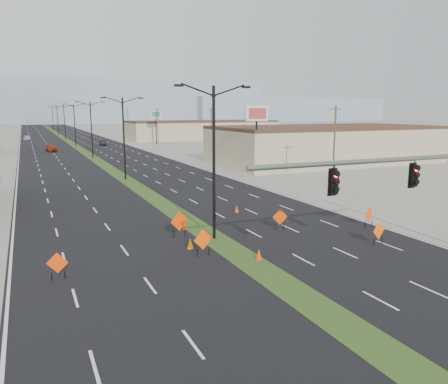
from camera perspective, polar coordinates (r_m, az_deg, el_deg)
name	(u,v)px	position (r m, az deg, el deg)	size (l,w,h in m)	color
ground	(326,314)	(19.63, 13.16, -15.21)	(600.00, 600.00, 0.00)	gray
road_surface	(74,145)	(114.70, -18.97, 5.80)	(25.00, 400.00, 0.02)	black
median_strip	(74,145)	(114.70, -18.97, 5.80)	(2.00, 400.00, 0.04)	#2F4F1C
building_se_near	(325,146)	(74.33, 13.00, 5.93)	(36.00, 18.00, 5.50)	#BEAE88
building_se_far	(202,131)	(133.34, -2.88, 8.02)	(44.00, 16.00, 5.00)	#BEAE88
mesa_center	(103,102)	(318.03, -15.52, 11.22)	(220.00, 50.00, 28.00)	#8599A5
mesa_east	(284,110)	(358.92, 7.83, 10.59)	(160.00, 50.00, 18.00)	#8599A5
signal_mast	(439,182)	(25.47, 26.28, 1.23)	(16.30, 0.60, 8.00)	slate
streetlight_0	(214,158)	(28.28, -1.33, 4.43)	(5.15, 0.24, 10.02)	black
streetlight_1	(124,136)	(55.06, -12.96, 7.17)	(5.15, 0.24, 10.02)	black
streetlight_2	(91,128)	(82.65, -16.94, 8.04)	(5.15, 0.24, 10.02)	black
streetlight_3	(75,124)	(110.45, -18.93, 8.46)	(5.15, 0.24, 10.02)	black
streetlight_4	(64,121)	(138.33, -20.12, 8.70)	(5.15, 0.24, 10.02)	black
streetlight_5	(58,119)	(166.25, -20.91, 8.86)	(5.15, 0.24, 10.02)	black
streetlight_6	(53,118)	(194.19, -21.47, 8.98)	(5.15, 0.24, 10.02)	black
utility_pole_0	(334,145)	(49.88, 14.20, 5.93)	(1.60, 0.20, 9.00)	#4C3823
utility_pole_1	(211,132)	(80.20, -1.68, 7.89)	(1.60, 0.20, 9.00)	#4C3823
utility_pole_2	(158,126)	(113.26, -8.64, 8.57)	(1.60, 0.20, 9.00)	#4C3823
utility_pole_3	(128,122)	(147.21, -12.43, 8.88)	(1.60, 0.20, 9.00)	#4C3823
car_left	(51,148)	(98.65, -21.66, 5.36)	(1.73, 4.29, 1.46)	maroon
car_mid	(103,143)	(112.21, -15.58, 6.22)	(1.37, 3.92, 1.29)	black
car_far	(27,138)	(138.25, -24.31, 6.44)	(1.86, 4.58, 1.33)	#ACB0B5
construction_sign_0	(57,264)	(23.80, -20.93, -8.79)	(1.05, 0.35, 1.44)	#FA3905
construction_sign_1	(203,240)	(25.67, -2.76, -6.32)	(1.24, 0.29, 1.68)	#F44E05
construction_sign_2	(179,222)	(29.56, -5.87, -3.92)	(1.32, 0.43, 1.82)	#FF3D05
construction_sign_3	(280,218)	(31.59, 7.32, -3.35)	(1.13, 0.22, 1.51)	#E93A04
construction_sign_4	(379,231)	(29.49, 19.56, -4.87)	(1.14, 0.29, 1.54)	#FF6305
construction_sign_5	(369,215)	(33.70, 18.40, -2.87)	(1.10, 0.51, 1.57)	#FF4405
cone_0	(259,255)	(25.30, 4.57, -8.16)	(0.40, 0.40, 0.67)	#DE3E04
cone_1	(190,244)	(27.32, -4.43, -6.74)	(0.40, 0.40, 0.66)	orange
cone_2	(237,209)	(36.72, 1.66, -2.21)	(0.38, 0.38, 0.64)	#F33905
cone_3	(185,226)	(31.63, -5.13, -4.43)	(0.33, 0.33, 0.56)	#EA3E04
pole_sign_east_near	(257,119)	(57.44, 4.29, 9.49)	(2.98, 0.85, 9.07)	black
pole_sign_east_far	(156,117)	(114.47, -8.90, 9.65)	(2.76, 0.54, 8.42)	black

